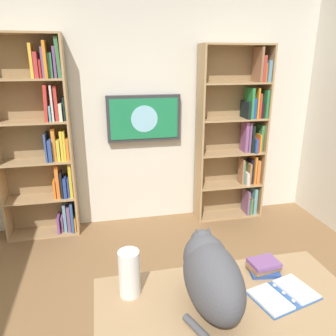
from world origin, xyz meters
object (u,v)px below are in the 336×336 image
(cat, at_px, (210,273))
(paper_towel_roll, at_px, (129,273))
(bookshelf_left, at_px, (239,137))
(wall_mounted_tv, at_px, (144,118))
(desk, at_px, (228,322))
(desk_book_stack, at_px, (264,267))
(open_binder, at_px, (283,294))
(bookshelf_right, at_px, (44,141))

(cat, height_order, paper_towel_roll, cat)
(bookshelf_left, relative_size, paper_towel_roll, 8.24)
(wall_mounted_tv, relative_size, desk, 0.63)
(desk, height_order, paper_towel_roll, paper_towel_roll)
(wall_mounted_tv, bearing_deg, cat, 89.33)
(desk_book_stack, bearing_deg, open_binder, 91.48)
(bookshelf_right, height_order, paper_towel_roll, bookshelf_right)
(desk_book_stack, bearing_deg, wall_mounted_tv, -80.85)
(wall_mounted_tv, xyz_separation_m, cat, (0.03, 2.43, -0.35))
(bookshelf_right, relative_size, desk_book_stack, 11.60)
(bookshelf_right, height_order, open_binder, bookshelf_right)
(wall_mounted_tv, bearing_deg, desk, 91.65)
(open_binder, distance_m, desk_book_stack, 0.21)
(bookshelf_left, bearing_deg, desk, 65.49)
(bookshelf_right, distance_m, cat, 2.58)
(bookshelf_left, distance_m, bookshelf_right, 2.25)
(bookshelf_left, relative_size, desk_book_stack, 11.14)
(wall_mounted_tv, height_order, open_binder, wall_mounted_tv)
(paper_towel_roll, bearing_deg, desk_book_stack, -178.28)
(bookshelf_left, distance_m, desk, 2.63)
(open_binder, bearing_deg, wall_mounted_tv, -81.49)
(desk, distance_m, open_binder, 0.32)
(cat, distance_m, open_binder, 0.43)
(wall_mounted_tv, height_order, desk_book_stack, wall_mounted_tv)
(wall_mounted_tv, distance_m, desk, 2.54)
(bookshelf_left, height_order, desk, bookshelf_left)
(cat, bearing_deg, open_binder, 175.21)
(cat, bearing_deg, bookshelf_right, -65.37)
(bookshelf_right, xyz_separation_m, desk_book_stack, (-1.47, 2.17, -0.31))
(cat, bearing_deg, wall_mounted_tv, -90.67)
(bookshelf_right, xyz_separation_m, cat, (-1.07, 2.34, -0.17))
(open_binder, bearing_deg, bookshelf_left, -108.25)
(desk, bearing_deg, paper_towel_roll, -20.46)
(cat, distance_m, desk_book_stack, 0.45)
(paper_towel_roll, bearing_deg, desk, 159.54)
(wall_mounted_tv, xyz_separation_m, paper_towel_roll, (0.41, 2.28, -0.40))
(paper_towel_roll, bearing_deg, wall_mounted_tv, -100.26)
(wall_mounted_tv, distance_m, paper_towel_roll, 2.35)
(open_binder, relative_size, desk_book_stack, 1.99)
(desk, xyz_separation_m, open_binder, (-0.30, 0.01, 0.13))
(open_binder, bearing_deg, cat, -4.79)
(bookshelf_left, xyz_separation_m, bookshelf_right, (2.25, -0.00, 0.07))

